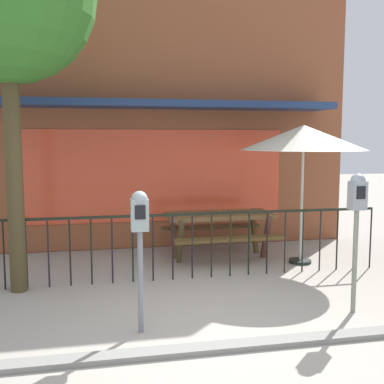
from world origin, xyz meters
TOP-DOWN VIEW (x-y plane):
  - ground at (0.00, 0.00)m, footprint 40.00×40.00m
  - pub_storefront at (0.00, 4.23)m, footprint 7.52×1.36m
  - patio_fence_front at (0.00, 1.91)m, footprint 6.34×0.04m
  - picnic_table_left at (0.98, 2.98)m, footprint 1.84×1.41m
  - patio_umbrella at (2.20, 2.40)m, footprint 2.01×2.01m
  - parking_meter_near at (-0.63, 0.14)m, footprint 0.18×0.17m
  - parking_meter_far at (1.87, 0.21)m, footprint 0.18×0.17m
  - curb_edge at (0.00, -0.43)m, footprint 10.53×0.20m

SIDE VIEW (x-z plane):
  - ground at x=0.00m, z-range 0.00..0.00m
  - curb_edge at x=0.00m, z-range -0.06..0.06m
  - picnic_table_left at x=0.98m, z-range 0.21..1.01m
  - patio_fence_front at x=0.00m, z-range 0.18..1.15m
  - parking_meter_near at x=-0.63m, z-range 0.41..1.91m
  - parking_meter_far at x=1.87m, z-range 0.44..2.08m
  - patio_umbrella at x=2.20m, z-range 0.91..3.17m
  - pub_storefront at x=0.00m, z-range -0.02..5.31m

